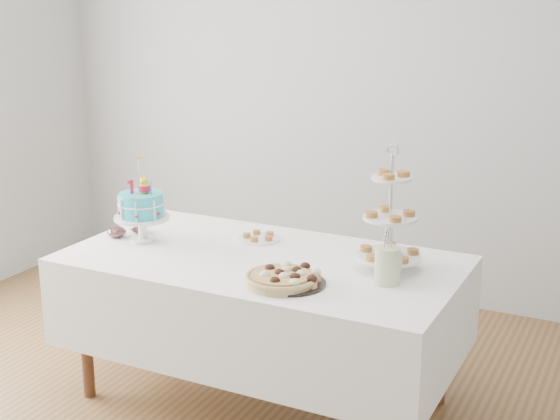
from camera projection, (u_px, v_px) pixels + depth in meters
The scene contains 11 objects.
walls at pixel (229, 152), 3.39m from camera, with size 5.04×4.04×2.70m.
table at pixel (262, 301), 3.86m from camera, with size 1.92×1.02×0.77m.
birthday_cake at pixel (142, 219), 4.02m from camera, with size 0.29×0.29×0.44m.
cupcake_tray at pixel (290, 277), 3.44m from camera, with size 0.32×0.32×0.07m.
pie at pixel (281, 279), 3.44m from camera, with size 0.32×0.32×0.05m.
tiered_stand at pixel (390, 218), 3.57m from camera, with size 0.31×0.31×0.60m.
plate_stack at pixel (382, 256), 3.72m from camera, with size 0.16×0.16×0.06m.
pastry_plate at pixel (259, 237), 4.07m from camera, with size 0.22×0.22×0.03m.
jam_bowl_a at pixel (117, 232), 4.11m from camera, with size 0.10×0.10×0.06m.
jam_bowl_b at pixel (139, 228), 4.20m from camera, with size 0.09×0.09×0.06m.
utensil_pitcher at pixel (388, 264), 3.44m from camera, with size 0.12×0.11×0.26m.
Camera 1 is at (1.70, -2.87, 2.02)m, focal length 50.00 mm.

